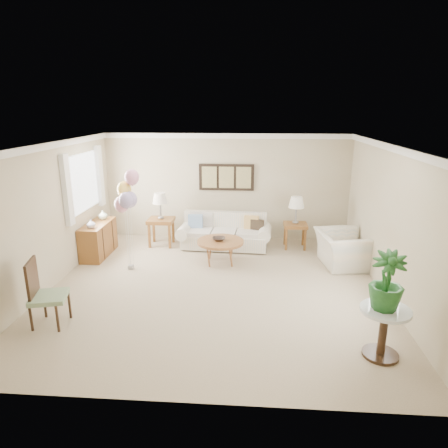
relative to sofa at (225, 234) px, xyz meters
name	(u,v)px	position (x,y,z in m)	size (l,w,h in m)	color
ground_plane	(215,288)	(-0.01, -2.25, -0.32)	(6.00, 6.00, 0.00)	tan
room_shell	(209,200)	(-0.12, -2.16, 1.31)	(6.04, 6.04, 2.60)	beige
wall_art_triptych	(226,177)	(-0.01, 0.71, 1.23)	(1.35, 0.06, 0.65)	black
sofa	(225,234)	(0.00, 0.00, 0.00)	(2.22, 0.92, 0.80)	beige
end_table_left	(161,223)	(-1.53, 0.03, 0.23)	(0.60, 0.55, 0.66)	brown
end_table_right	(295,227)	(1.65, 0.08, 0.18)	(0.54, 0.49, 0.59)	brown
lamp_left	(160,199)	(-1.53, 0.03, 0.82)	(0.35, 0.35, 0.63)	gray
lamp_right	(296,203)	(1.65, 0.08, 0.76)	(0.36, 0.36, 0.64)	gray
coffee_table	(220,242)	(-0.02, -1.01, 0.14)	(0.99, 0.99, 0.50)	olive
decor_bowl	(219,239)	(-0.06, -1.02, 0.22)	(0.27, 0.27, 0.07)	#31251F
armchair	(342,249)	(2.52, -0.96, 0.04)	(1.10, 0.96, 0.71)	beige
side_table	(384,321)	(2.38, -4.18, 0.21)	(0.64, 0.64, 0.70)	silver
potted_plant	(387,281)	(2.35, -4.18, 0.77)	(0.43, 0.43, 0.77)	#1A4B1F
accent_chair	(43,292)	(-2.46, -3.72, 0.22)	(0.61, 0.61, 1.03)	gray
credenza	(98,239)	(-2.77, -0.75, 0.05)	(0.46, 1.20, 0.74)	brown
vase_white	(91,224)	(-2.75, -1.11, 0.52)	(0.18, 0.18, 0.19)	silver
vase_sage	(103,215)	(-2.75, -0.42, 0.53)	(0.20, 0.20, 0.21)	beige
balloon_cluster	(127,195)	(-1.81, -1.49, 1.24)	(0.47, 0.55, 2.05)	gray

